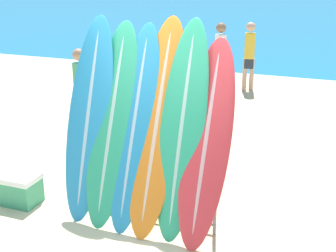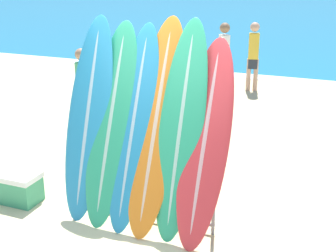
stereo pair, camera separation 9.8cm
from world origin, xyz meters
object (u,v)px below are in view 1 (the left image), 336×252
at_px(surfboard_slot_0, 89,119).
at_px(surfboard_slot_5, 206,142).
at_px(surfboard_slot_1, 112,124).
at_px(surfboard_slot_4, 182,130).
at_px(person_mid_beach, 249,54).
at_px(person_far_left, 220,57).
at_px(surfboard_rack, 144,183).
at_px(surfboard_slot_3, 157,126).
at_px(surfboard_slot_2, 135,127).
at_px(cooler_box, 18,188).
at_px(person_near_water, 81,89).

xyz_separation_m(surfboard_slot_0, surfboard_slot_5, (1.50, -0.02, -0.10)).
bearing_deg(surfboard_slot_1, surfboard_slot_5, -0.91).
bearing_deg(surfboard_slot_4, person_mid_beach, 94.87).
height_order(surfboard_slot_4, person_far_left, surfboard_slot_4).
height_order(surfboard_rack, person_mid_beach, person_mid_beach).
relative_size(surfboard_rack, surfboard_slot_3, 0.74).
xyz_separation_m(surfboard_rack, surfboard_slot_5, (0.75, 0.05, 0.61)).
bearing_deg(surfboard_slot_4, surfboard_slot_2, 179.65).
height_order(surfboard_slot_0, person_mid_beach, surfboard_slot_0).
height_order(surfboard_rack, surfboard_slot_3, surfboard_slot_3).
bearing_deg(surfboard_slot_2, surfboard_slot_5, -1.53).
bearing_deg(cooler_box, person_near_water, 102.15).
bearing_deg(surfboard_rack, person_near_water, 133.68).
height_order(surfboard_slot_3, person_mid_beach, surfboard_slot_3).
height_order(surfboard_slot_2, surfboard_slot_3, surfboard_slot_3).
bearing_deg(surfboard_rack, surfboard_slot_0, 175.06).
distance_m(surfboard_rack, surfboard_slot_3, 0.73).
xyz_separation_m(surfboard_slot_1, surfboard_slot_4, (0.89, 0.00, 0.04)).
xyz_separation_m(surfboard_slot_1, person_near_water, (-1.86, 2.34, -0.32)).
relative_size(surfboard_slot_0, surfboard_slot_1, 1.02).
bearing_deg(surfboard_slot_0, surfboard_slot_5, -0.63).
distance_m(person_mid_beach, cooler_box, 7.05).
xyz_separation_m(surfboard_slot_3, person_mid_beach, (-0.24, 6.54, -0.30)).
xyz_separation_m(person_mid_beach, cooler_box, (-1.63, -6.82, -0.71)).
bearing_deg(surfboard_slot_2, surfboard_slot_3, 5.47).
height_order(surfboard_slot_1, cooler_box, surfboard_slot_1).
bearing_deg(surfboard_slot_2, cooler_box, -170.83).
bearing_deg(cooler_box, surfboard_slot_1, 10.99).
xyz_separation_m(surfboard_slot_0, surfboard_slot_2, (0.61, 0.01, -0.04)).
bearing_deg(person_far_left, surfboard_slot_1, 138.35).
bearing_deg(surfboard_rack, surfboard_slot_5, 3.71).
xyz_separation_m(surfboard_slot_4, person_mid_beach, (-0.56, 6.57, -0.31)).
bearing_deg(surfboard_slot_1, surfboard_slot_2, 0.96).
bearing_deg(surfboard_slot_3, cooler_box, -171.38).
bearing_deg(person_near_water, person_mid_beach, 36.26).
xyz_separation_m(surfboard_slot_4, person_far_left, (-1.07, 5.72, -0.27)).
height_order(person_mid_beach, cooler_box, person_mid_beach).
distance_m(surfboard_slot_4, cooler_box, 2.43).
xyz_separation_m(surfboard_slot_3, cooler_box, (-1.87, -0.28, -1.01)).
relative_size(surfboard_slot_1, person_near_water, 1.49).
relative_size(surfboard_rack, surfboard_slot_5, 0.81).
bearing_deg(surfboard_slot_1, surfboard_slot_0, -179.58).
bearing_deg(person_far_left, surfboard_slot_5, 149.94).
distance_m(surfboard_slot_5, person_near_water, 3.85).
relative_size(surfboard_slot_3, surfboard_slot_5, 1.09).
bearing_deg(cooler_box, surfboard_slot_2, 9.17).
bearing_deg(person_mid_beach, surfboard_rack, -103.03).
bearing_deg(person_near_water, surfboard_slot_5, -64.17).
bearing_deg(person_near_water, surfboard_rack, -72.75).
distance_m(surfboard_rack, person_far_left, 5.84).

